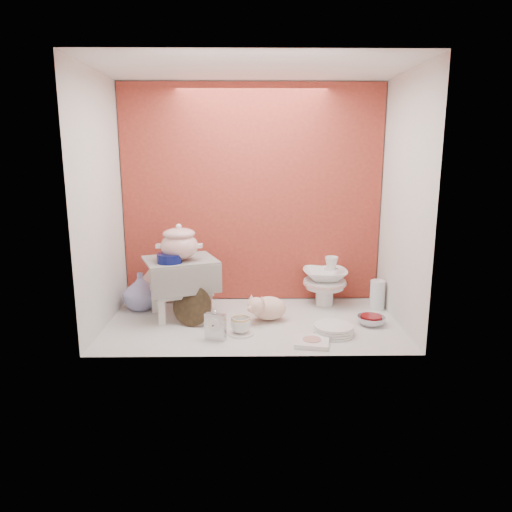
{
  "coord_description": "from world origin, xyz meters",
  "views": [
    {
      "loc": [
        -0.02,
        -2.77,
        1.04
      ],
      "look_at": [
        0.02,
        0.02,
        0.42
      ],
      "focal_mm": 32.97,
      "sensor_mm": 36.0,
      "label": 1
    }
  ],
  "objects_px": {
    "dinner_plate_stack": "(334,330)",
    "porcelain_tower": "(325,281)",
    "blue_white_vase": "(141,291)",
    "gold_rim_teacup": "(241,325)",
    "crystal_bowl": "(371,321)",
    "floral_platter": "(164,277)",
    "step_stool": "(181,287)",
    "plush_pig": "(269,308)",
    "soup_tureen": "(179,242)",
    "mantel_clock": "(215,325)"
  },
  "relations": [
    {
      "from": "step_stool",
      "to": "crystal_bowl",
      "type": "xyz_separation_m",
      "value": [
        1.19,
        -0.19,
        -0.16
      ]
    },
    {
      "from": "soup_tureen",
      "to": "dinner_plate_stack",
      "type": "relative_size",
      "value": 1.15
    },
    {
      "from": "step_stool",
      "to": "crystal_bowl",
      "type": "height_order",
      "value": "step_stool"
    },
    {
      "from": "step_stool",
      "to": "floral_platter",
      "type": "distance_m",
      "value": 0.34
    },
    {
      "from": "soup_tureen",
      "to": "floral_platter",
      "type": "bearing_deg",
      "value": 115.76
    },
    {
      "from": "blue_white_vase",
      "to": "porcelain_tower",
      "type": "relative_size",
      "value": 0.73
    },
    {
      "from": "floral_platter",
      "to": "step_stool",
      "type": "bearing_deg",
      "value": -61.84
    },
    {
      "from": "dinner_plate_stack",
      "to": "crystal_bowl",
      "type": "xyz_separation_m",
      "value": [
        0.26,
        0.15,
        -0.0
      ]
    },
    {
      "from": "crystal_bowl",
      "to": "gold_rim_teacup",
      "type": "bearing_deg",
      "value": -170.01
    },
    {
      "from": "mantel_clock",
      "to": "crystal_bowl",
      "type": "xyz_separation_m",
      "value": [
        0.94,
        0.22,
        -0.06
      ]
    },
    {
      "from": "mantel_clock",
      "to": "porcelain_tower",
      "type": "xyz_separation_m",
      "value": [
        0.71,
        0.61,
        0.09
      ]
    },
    {
      "from": "plush_pig",
      "to": "gold_rim_teacup",
      "type": "height_order",
      "value": "plush_pig"
    },
    {
      "from": "soup_tureen",
      "to": "floral_platter",
      "type": "distance_m",
      "value": 0.5
    },
    {
      "from": "step_stool",
      "to": "soup_tureen",
      "type": "relative_size",
      "value": 1.59
    },
    {
      "from": "floral_platter",
      "to": "mantel_clock",
      "type": "bearing_deg",
      "value": -60.21
    },
    {
      "from": "porcelain_tower",
      "to": "mantel_clock",
      "type": "bearing_deg",
      "value": -139.2
    },
    {
      "from": "mantel_clock",
      "to": "blue_white_vase",
      "type": "bearing_deg",
      "value": 155.29
    },
    {
      "from": "step_stool",
      "to": "porcelain_tower",
      "type": "bearing_deg",
      "value": -8.85
    },
    {
      "from": "mantel_clock",
      "to": "gold_rim_teacup",
      "type": "xyz_separation_m",
      "value": [
        0.14,
        0.08,
        -0.03
      ]
    },
    {
      "from": "dinner_plate_stack",
      "to": "porcelain_tower",
      "type": "bearing_deg",
      "value": 86.86
    },
    {
      "from": "blue_white_vase",
      "to": "gold_rim_teacup",
      "type": "distance_m",
      "value": 0.83
    },
    {
      "from": "step_stool",
      "to": "mantel_clock",
      "type": "xyz_separation_m",
      "value": [
        0.25,
        -0.41,
        -0.1
      ]
    },
    {
      "from": "floral_platter",
      "to": "crystal_bowl",
      "type": "distance_m",
      "value": 1.45
    },
    {
      "from": "blue_white_vase",
      "to": "dinner_plate_stack",
      "type": "bearing_deg",
      "value": -21.19
    },
    {
      "from": "soup_tureen",
      "to": "dinner_plate_stack",
      "type": "distance_m",
      "value": 1.08
    },
    {
      "from": "gold_rim_teacup",
      "to": "plush_pig",
      "type": "bearing_deg",
      "value": 52.88
    },
    {
      "from": "floral_platter",
      "to": "dinner_plate_stack",
      "type": "bearing_deg",
      "value": -30.67
    },
    {
      "from": "dinner_plate_stack",
      "to": "plush_pig",
      "type": "bearing_deg",
      "value": 147.01
    },
    {
      "from": "step_stool",
      "to": "blue_white_vase",
      "type": "xyz_separation_m",
      "value": [
        -0.29,
        0.13,
        -0.06
      ]
    },
    {
      "from": "blue_white_vase",
      "to": "crystal_bowl",
      "type": "height_order",
      "value": "blue_white_vase"
    },
    {
      "from": "gold_rim_teacup",
      "to": "porcelain_tower",
      "type": "relative_size",
      "value": 0.34
    },
    {
      "from": "soup_tureen",
      "to": "crystal_bowl",
      "type": "distance_m",
      "value": 1.28
    },
    {
      "from": "gold_rim_teacup",
      "to": "soup_tureen",
      "type": "bearing_deg",
      "value": 143.08
    },
    {
      "from": "floral_platter",
      "to": "dinner_plate_stack",
      "type": "xyz_separation_m",
      "value": [
        1.09,
        -0.65,
        -0.15
      ]
    },
    {
      "from": "floral_platter",
      "to": "porcelain_tower",
      "type": "xyz_separation_m",
      "value": [
        1.12,
        -0.1,
        -0.0
      ]
    },
    {
      "from": "porcelain_tower",
      "to": "soup_tureen",
      "type": "bearing_deg",
      "value": -165.58
    },
    {
      "from": "gold_rim_teacup",
      "to": "dinner_plate_stack",
      "type": "bearing_deg",
      "value": -1.23
    },
    {
      "from": "gold_rim_teacup",
      "to": "porcelain_tower",
      "type": "height_order",
      "value": "porcelain_tower"
    },
    {
      "from": "step_stool",
      "to": "soup_tureen",
      "type": "height_order",
      "value": "soup_tureen"
    },
    {
      "from": "mantel_clock",
      "to": "plush_pig",
      "type": "bearing_deg",
      "value": 64.99
    },
    {
      "from": "crystal_bowl",
      "to": "plush_pig",
      "type": "bearing_deg",
      "value": 172.08
    },
    {
      "from": "mantel_clock",
      "to": "floral_platter",
      "type": "bearing_deg",
      "value": 140.25
    },
    {
      "from": "floral_platter",
      "to": "crystal_bowl",
      "type": "bearing_deg",
      "value": -20.16
    },
    {
      "from": "floral_platter",
      "to": "porcelain_tower",
      "type": "relative_size",
      "value": 1.03
    },
    {
      "from": "plush_pig",
      "to": "crystal_bowl",
      "type": "bearing_deg",
      "value": -25.37
    },
    {
      "from": "soup_tureen",
      "to": "gold_rim_teacup",
      "type": "relative_size",
      "value": 2.34
    },
    {
      "from": "floral_platter",
      "to": "plush_pig",
      "type": "relative_size",
      "value": 1.27
    },
    {
      "from": "dinner_plate_stack",
      "to": "porcelain_tower",
      "type": "height_order",
      "value": "porcelain_tower"
    },
    {
      "from": "crystal_bowl",
      "to": "porcelain_tower",
      "type": "distance_m",
      "value": 0.48
    },
    {
      "from": "plush_pig",
      "to": "dinner_plate_stack",
      "type": "relative_size",
      "value": 1.17
    }
  ]
}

